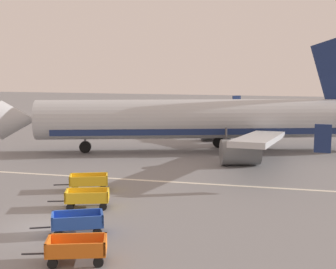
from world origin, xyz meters
The scene contains 7 objects.
ground_plane centered at (0.00, 0.00, 0.00)m, with size 220.00×220.00×0.00m, color slate.
apron_stripe centered at (0.00, 11.32, 0.01)m, with size 120.00×0.36×0.01m, color silver.
airplane centered at (4.29, 24.27, 3.05)m, with size 36.83×29.92×11.34m.
baggage_cart_second_in_row centered at (3.59, -3.88, 0.60)m, with size 3.60×2.12×1.07m.
baggage_cart_third_in_row centered at (2.12, -0.54, 0.60)m, with size 3.53×2.33×1.07m.
baggage_cart_fourth_in_row centered at (0.78, 3.80, 0.60)m, with size 3.60×2.11×1.07m.
baggage_cart_far_end centered at (-0.75, 7.63, 0.60)m, with size 3.58×2.20×1.07m.
Camera 1 is at (12.34, -22.70, 8.39)m, focal length 53.90 mm.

